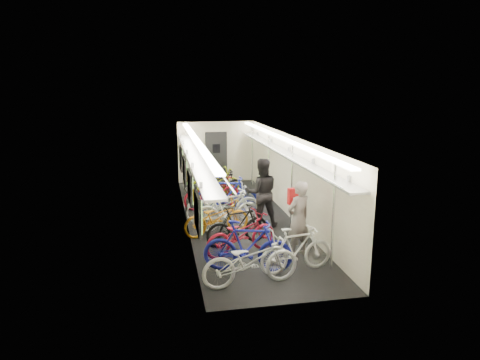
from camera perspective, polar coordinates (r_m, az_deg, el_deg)
name	(u,v)px	position (r m, az deg, el deg)	size (l,w,h in m)	color
train_car_shell	(223,159)	(12.66, -2.34, 2.83)	(10.00, 10.00, 10.00)	black
bicycle_0	(251,260)	(8.35, 1.42, -10.67)	(0.67, 1.92, 1.01)	silver
bicycle_1	(248,246)	(8.88, 1.03, -8.85)	(0.52, 1.85, 1.11)	navy
bicycle_2	(241,234)	(9.81, 0.13, -7.20)	(0.64, 1.82, 0.96)	maroon
bicycle_3	(238,225)	(10.33, -0.28, -6.07)	(0.47, 1.66, 1.00)	black
bicycle_4	(217,218)	(11.03, -3.13, -5.02)	(0.62, 1.79, 0.94)	#C87A12
bicycle_5	(228,210)	(11.31, -1.64, -4.00)	(0.54, 1.90, 1.14)	silver
bicycle_6	(223,204)	(11.92, -2.25, -3.20)	(0.74, 2.13, 1.12)	#BABBBF
bicycle_7	(227,195)	(12.82, -1.81, -1.98)	(0.54, 1.92, 1.16)	#1B25A4
bicycle_8	(212,192)	(13.45, -3.76, -1.63)	(0.66, 1.91, 1.00)	maroon
bicycle_9	(222,183)	(14.69, -2.48, -0.47)	(0.46, 1.61, 0.97)	black
bicycle_10	(215,182)	(14.84, -3.39, -0.32)	(0.65, 1.87, 0.98)	#C4D814
bicycle_11	(297,249)	(8.98, 7.55, -9.17)	(0.46, 1.62, 0.98)	silver
bicycle_12	(209,182)	(14.98, -4.12, -0.28)	(0.62, 1.79, 0.94)	#595A5E
passenger_near	(298,219)	(9.67, 7.80, -5.18)	(0.63, 0.42, 1.74)	slate
passenger_mid	(261,193)	(11.61, 2.88, -1.69)	(0.91, 0.71, 1.88)	black
backpack	(294,196)	(9.97, 7.15, -2.15)	(0.26, 0.14, 0.38)	#AD1113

